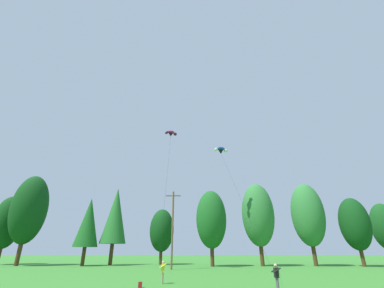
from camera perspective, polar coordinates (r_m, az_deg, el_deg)
The scene contains 15 objects.
treeline_tree_a at distance 59.87m, azimuth -35.89°, elevation -13.93°, with size 4.99×4.99×11.82m.
treeline_tree_b at distance 54.42m, azimuth -32.57°, elevation -12.13°, with size 5.84×5.84×14.96m.
treeline_tree_c at distance 49.40m, azimuth -22.12°, elevation -15.84°, with size 4.01×4.01×10.95m.
treeline_tree_d at distance 49.73m, azimuth -16.74°, elevation -14.98°, with size 4.48×4.48×13.07m.
treeline_tree_e at distance 49.75m, azimuth -6.77°, elevation -18.58°, with size 4.36×4.36×9.47m.
treeline_tree_f at distance 44.74m, azimuth 4.31°, elevation -16.34°, with size 5.02×5.02×11.93m.
treeline_tree_g at distance 46.94m, azimuth 14.51°, elevation -14.97°, with size 5.40×5.40×13.33m.
treeline_tree_h at distance 49.80m, azimuth 24.42°, elevation -14.11°, with size 5.40×5.40×13.35m.
treeline_tree_i at distance 51.64m, azimuth 32.56°, elevation -14.77°, with size 4.66×4.66×10.61m.
utility_pole at distance 38.06m, azimuth -4.38°, elevation -17.92°, with size 2.20×0.26×10.46m.
kite_flyer_near at distance 23.36m, azimuth -6.53°, elevation -26.18°, with size 0.54×0.58×1.69m.
kite_flyer_mid at distance 19.80m, azimuth 18.35°, elevation -26.03°, with size 0.54×0.58×1.69m.
parafoil_kite_high_magenta at distance 40.43m, azimuth -4.74°, elevation 2.35°, with size 2.10×14.17×18.31m.
parafoil_kite_mid_blue_white at distance 43.66m, azimuth 6.48°, elevation -1.43°, with size 2.61×22.37×17.13m.
backpack at distance 21.38m, azimuth -11.51°, elevation -28.44°, with size 0.32×0.24×0.40m, color maroon.
Camera 1 is at (0.44, 0.20, 2.63)m, focal length 23.88 mm.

